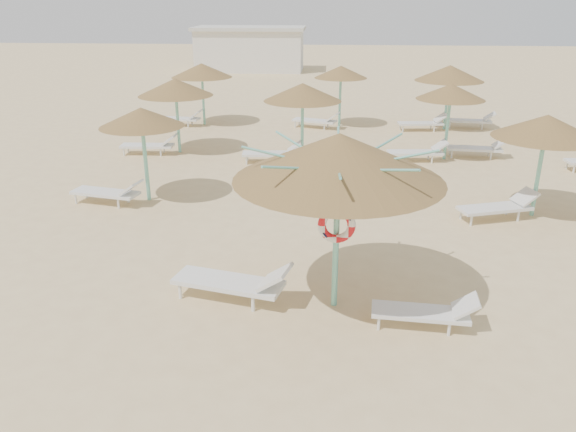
{
  "coord_description": "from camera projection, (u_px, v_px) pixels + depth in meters",
  "views": [
    {
      "loc": [
        0.24,
        -9.51,
        5.44
      ],
      "look_at": [
        -0.54,
        0.98,
        1.3
      ],
      "focal_mm": 35.0,
      "sensor_mm": 36.0,
      "label": 1
    }
  ],
  "objects": [
    {
      "name": "palapa_field",
      "position": [
        377.0,
        92.0,
        19.51
      ],
      "size": [
        19.87,
        13.44,
        2.72
      ],
      "color": "#74CAB6",
      "rests_on": "ground"
    },
    {
      "name": "ground",
      "position": [
        312.0,
        298.0,
        10.83
      ],
      "size": [
        120.0,
        120.0,
        0.0
      ],
      "primitive_type": "plane",
      "color": "#DEC187",
      "rests_on": "ground"
    },
    {
      "name": "main_palapa",
      "position": [
        339.0,
        158.0,
        9.54
      ],
      "size": [
        3.67,
        3.67,
        3.29
      ],
      "color": "#74CAB6",
      "rests_on": "ground"
    },
    {
      "name": "lounger_main_b",
      "position": [
        427.0,
        312.0,
        9.76
      ],
      "size": [
        1.84,
        0.68,
        0.65
      ],
      "rotation": [
        0.0,
        0.0,
        -0.08
      ],
      "color": "white",
      "rests_on": "ground"
    },
    {
      "name": "lounger_main_a",
      "position": [
        236.0,
        282.0,
        10.61
      ],
      "size": [
        2.37,
        1.2,
        0.82
      ],
      "rotation": [
        0.0,
        0.0,
        -0.24
      ],
      "color": "white",
      "rests_on": "ground"
    },
    {
      "name": "service_hut",
      "position": [
        250.0,
        49.0,
        43.12
      ],
      "size": [
        8.4,
        4.4,
        3.25
      ],
      "color": "silver",
      "rests_on": "ground"
    }
  ]
}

